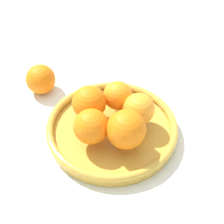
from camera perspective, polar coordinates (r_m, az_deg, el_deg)
The scene contains 4 objects.
ground_plane at distance 0.83m, azimuth -0.00°, elevation -3.39°, with size 4.00×4.00×0.00m, color silver.
fruit_bowl at distance 0.81m, azimuth -0.00°, elevation -2.60°, with size 0.29×0.29×0.03m.
orange_pile at distance 0.77m, azimuth 0.00°, elevation -0.35°, with size 0.18×0.18×0.08m.
stray_orange at distance 0.92m, azimuth -10.81°, elevation 4.94°, with size 0.07×0.07×0.07m, color orange.
Camera 1 is at (0.55, -0.00, 0.62)m, focal length 60.00 mm.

